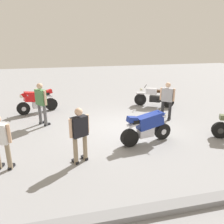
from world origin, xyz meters
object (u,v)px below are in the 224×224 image
object	(u,v)px
motorcycle_blue_sportbike	(147,127)
motorcycle_red_sportbike	(37,101)
person_in_black_shirt	(80,132)
person_in_gray_shirt	(167,99)
person_in_white_shirt	(0,140)
person_in_green_shirt	(41,101)
motorcycle_silver_cruiser	(154,97)

from	to	relation	value
motorcycle_blue_sportbike	motorcycle_red_sportbike	world-z (taller)	same
motorcycle_blue_sportbike	person_in_black_shirt	xyz separation A→B (m)	(2.38, 0.78, 0.36)
person_in_black_shirt	person_in_gray_shirt	xyz separation A→B (m)	(-4.08, -2.80, -0.00)
person_in_black_shirt	person_in_white_shirt	size ratio (longest dim) A/B	1.05
person_in_black_shirt	motorcycle_blue_sportbike	bearing A→B (deg)	-99.33
motorcycle_red_sportbike	person_in_black_shirt	xyz separation A→B (m)	(-1.61, 5.11, 0.36)
person_in_white_shirt	motorcycle_blue_sportbike	bearing A→B (deg)	-65.44
person_in_black_shirt	person_in_white_shirt	distance (m)	2.12
person_in_black_shirt	person_in_gray_shirt	bearing A→B (deg)	-83.04
person_in_green_shirt	person_in_white_shirt	xyz separation A→B (m)	(0.86, 3.21, -0.13)
person_in_green_shirt	person_in_gray_shirt	xyz separation A→B (m)	(-5.33, 0.50, -0.08)
motorcycle_red_sportbike	motorcycle_silver_cruiser	size ratio (longest dim) A/B	1.00
person_in_green_shirt	person_in_black_shirt	bearing A→B (deg)	-108.29
person_in_white_shirt	person_in_gray_shirt	world-z (taller)	person_in_gray_shirt
motorcycle_silver_cruiser	person_in_green_shirt	xyz separation A→B (m)	(5.59, 1.43, 0.51)
person_in_gray_shirt	person_in_green_shirt	bearing A→B (deg)	-58.66
person_in_green_shirt	motorcycle_silver_cruiser	bearing A→B (deg)	-24.70
person_in_black_shirt	person_in_gray_shirt	distance (m)	4.95
person_in_white_shirt	person_in_gray_shirt	size ratio (longest dim) A/B	0.96
motorcycle_red_sportbike	person_in_gray_shirt	distance (m)	6.16
motorcycle_silver_cruiser	motorcycle_red_sportbike	bearing A→B (deg)	25.46
person_in_white_shirt	person_in_black_shirt	bearing A→B (deg)	-76.68
motorcycle_red_sportbike	person_in_black_shirt	size ratio (longest dim) A/B	1.13
motorcycle_silver_cruiser	person_in_black_shirt	size ratio (longest dim) A/B	1.12
person_in_black_shirt	person_in_gray_shirt	size ratio (longest dim) A/B	1.00
person_in_black_shirt	motorcycle_silver_cruiser	bearing A→B (deg)	-70.01
person_in_green_shirt	person_in_gray_shirt	bearing A→B (deg)	-44.44
motorcycle_silver_cruiser	person_in_white_shirt	size ratio (longest dim) A/B	1.18
motorcycle_red_sportbike	motorcycle_silver_cruiser	world-z (taller)	motorcycle_red_sportbike
person_in_black_shirt	person_in_green_shirt	world-z (taller)	person_in_green_shirt
motorcycle_silver_cruiser	person_in_gray_shirt	distance (m)	2.00
motorcycle_blue_sportbike	person_in_white_shirt	xyz separation A→B (m)	(4.50, 0.69, 0.31)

